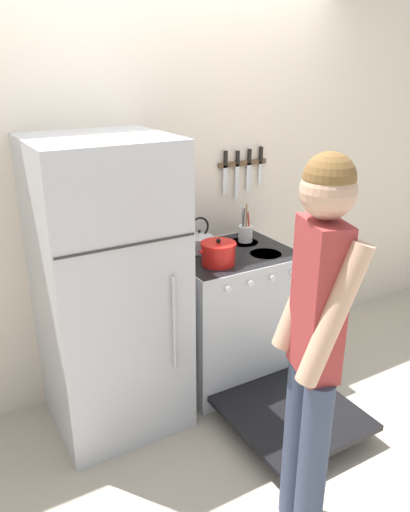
% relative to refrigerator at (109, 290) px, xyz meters
% --- Properties ---
extents(ground_plane, '(14.00, 14.00, 0.00)m').
position_rel_refrigerator_xyz_m(ground_plane, '(0.53, 0.34, -0.84)').
color(ground_plane, '#B2A893').
extents(wall_back, '(10.00, 0.06, 2.55)m').
position_rel_refrigerator_xyz_m(wall_back, '(0.53, 0.37, 0.43)').
color(wall_back, beige).
rests_on(wall_back, ground_plane).
extents(refrigerator, '(0.73, 0.71, 1.69)m').
position_rel_refrigerator_xyz_m(refrigerator, '(0.00, 0.00, 0.00)').
color(refrigerator, '#B7BABF').
rests_on(refrigerator, ground_plane).
extents(stove_range, '(0.78, 1.35, 0.90)m').
position_rel_refrigerator_xyz_m(stove_range, '(0.83, -0.01, -0.40)').
color(stove_range, silver).
rests_on(stove_range, ground_plane).
extents(dutch_oven_pot, '(0.26, 0.21, 0.16)m').
position_rel_refrigerator_xyz_m(dutch_oven_pot, '(0.66, -0.10, 0.13)').
color(dutch_oven_pot, red).
rests_on(dutch_oven_pot, stove_range).
extents(tea_kettle, '(0.22, 0.18, 0.23)m').
position_rel_refrigerator_xyz_m(tea_kettle, '(0.67, 0.16, 0.12)').
color(tea_kettle, silver).
rests_on(tea_kettle, stove_range).
extents(utensil_jar, '(0.09, 0.09, 0.27)m').
position_rel_refrigerator_xyz_m(utensil_jar, '(1.03, 0.16, 0.12)').
color(utensil_jar, silver).
rests_on(utensil_jar, stove_range).
extents(person, '(0.35, 0.41, 1.74)m').
position_rel_refrigerator_xyz_m(person, '(0.44, -1.18, 0.15)').
color(person, '#38425B').
rests_on(person, ground_plane).
extents(wall_knife_strip, '(0.38, 0.03, 0.34)m').
position_rel_refrigerator_xyz_m(wall_knife_strip, '(1.10, 0.33, 0.55)').
color(wall_knife_strip, brown).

